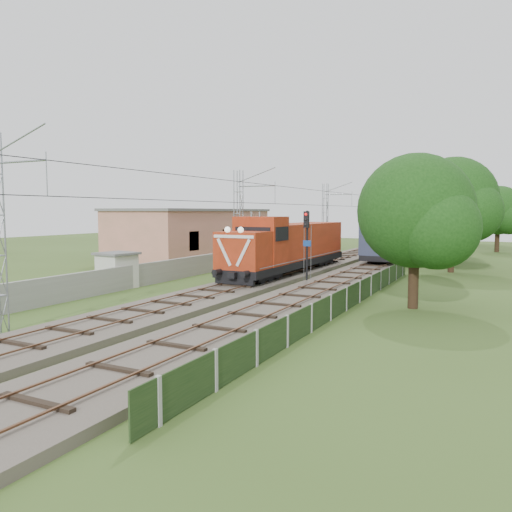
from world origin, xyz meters
The scene contains 15 objects.
ground centered at (0.00, 0.00, 0.00)m, with size 140.00×140.00×0.00m, color #384F1D.
track_main centered at (0.00, 7.00, 0.18)m, with size 4.20×70.00×0.45m.
track_side centered at (5.00, 20.00, 0.18)m, with size 4.20×80.00×0.45m.
catenary centered at (-2.95, 12.00, 4.05)m, with size 3.31×70.00×8.00m.
boundary_wall centered at (-6.50, 12.00, 0.75)m, with size 0.25×40.00×1.50m, color #9E9E99.
station_building centered at (-15.00, 24.00, 2.63)m, with size 8.40×20.40×5.22m.
fence centered at (8.00, 3.00, 0.60)m, with size 0.12×32.00×1.20m.
locomotive centered at (0.00, 14.55, 2.31)m, with size 3.11×17.76×4.51m.
coach_rake centered at (5.00, 65.64, 2.46)m, with size 2.94×87.82×3.40m.
signal_post centered at (3.01, 10.54, 3.44)m, with size 0.55×0.43×5.01m.
relay_hut centered at (-7.40, 3.65, 1.17)m, with size 2.50×2.50×2.32m.
tree_a centered at (10.93, 5.21, 4.90)m, with size 6.07×5.78×7.86m.
tree_b centered at (11.18, 22.31, 5.82)m, with size 7.19×6.85×9.32m.
tree_c centered at (9.09, 33.16, 5.77)m, with size 7.14×6.80×9.26m.
tree_d centered at (14.15, 46.60, 5.02)m, with size 6.21×5.91×8.05m.
Camera 1 is at (14.98, -20.91, 4.94)m, focal length 35.00 mm.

